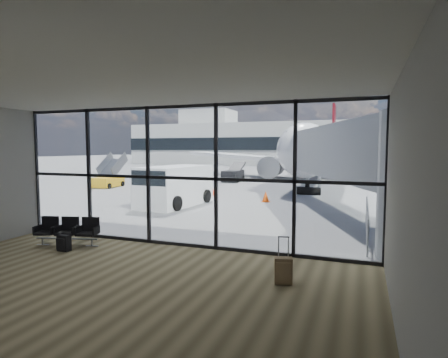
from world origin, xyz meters
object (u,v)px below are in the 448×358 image
Objects in this scene: seating_row at (68,230)px; suitcase at (283,270)px; belt_loader at (233,175)px; airliner at (324,150)px; mobile_stairs at (108,180)px; backpack at (64,243)px; service_van at (174,185)px.

suitcase is (7.28, -1.10, -0.17)m from seating_row.
belt_loader is (-2.57, 23.99, 0.11)m from seating_row.
airliner is 11.31× the size of mobile_stairs.
backpack is at bearing -98.68° from airliner.
backpack is 9.53m from service_van.
backpack is 0.11× the size of service_van.
backpack is (0.43, -0.67, -0.24)m from seating_row.
mobile_stairs is (-10.48, 15.64, 0.04)m from seating_row.
belt_loader is (-7.54, -8.39, -2.33)m from airliner.
mobile_stairs is (-9.70, 6.89, -0.57)m from service_van.
airliner is (4.97, 32.39, 2.44)m from seating_row.
belt_loader is (-3.00, 24.66, 0.35)m from backpack.
service_van is 1.54× the size of mobile_stairs.
airliner is 11.52m from belt_loader.
seating_row is at bearing 122.94° from backpack.
backpack is 19.63m from mobile_stairs.
seating_row is 8.81m from service_van.
service_van is at bearing 97.28° from backpack.
seating_row is 18.83m from mobile_stairs.
service_van is at bearing 80.15° from seating_row.
service_van reaches higher than suitcase.
seating_row is 0.05× the size of airliner.
suitcase is 26.96m from belt_loader.
backpack is 0.01× the size of airliner.
seating_row is 1.86× the size of suitcase.
mobile_stairs is (-7.91, -8.35, -0.07)m from belt_loader.
service_van is 15.35m from belt_loader.
airliner is 9.29× the size of belt_loader.
suitcase is 12.75m from service_van.
mobile_stairs is at bearing 149.10° from service_van.
mobile_stairs is at bearing 108.85° from seating_row.
mobile_stairs is (-17.76, 16.74, 0.21)m from suitcase.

